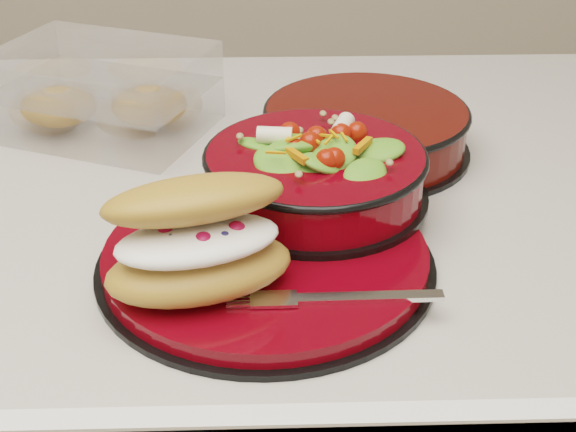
{
  "coord_description": "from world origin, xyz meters",
  "views": [
    {
      "loc": [
        0.14,
        -0.76,
        1.29
      ],
      "look_at": [
        0.16,
        -0.16,
        0.94
      ],
      "focal_mm": 50.0,
      "sensor_mm": 36.0,
      "label": 1
    }
  ],
  "objects_px": {
    "croissant": "(198,239)",
    "fork": "(340,298)",
    "pastry_box": "(103,93)",
    "salad_bowl": "(315,167)",
    "dinner_plate": "(267,258)",
    "extra_bowl": "(366,128)"
  },
  "relations": [
    {
      "from": "croissant",
      "to": "fork",
      "type": "distance_m",
      "value": 0.12
    },
    {
      "from": "croissant",
      "to": "pastry_box",
      "type": "xyz_separation_m",
      "value": [
        -0.14,
        0.35,
        -0.02
      ]
    },
    {
      "from": "salad_bowl",
      "to": "pastry_box",
      "type": "xyz_separation_m",
      "value": [
        -0.24,
        0.21,
        -0.01
      ]
    },
    {
      "from": "dinner_plate",
      "to": "pastry_box",
      "type": "height_order",
      "value": "pastry_box"
    },
    {
      "from": "croissant",
      "to": "fork",
      "type": "bearing_deg",
      "value": -27.74
    },
    {
      "from": "pastry_box",
      "to": "extra_bowl",
      "type": "xyz_separation_m",
      "value": [
        0.3,
        -0.07,
        -0.02
      ]
    },
    {
      "from": "croissant",
      "to": "pastry_box",
      "type": "distance_m",
      "value": 0.38
    },
    {
      "from": "pastry_box",
      "to": "dinner_plate",
      "type": "bearing_deg",
      "value": -35.81
    },
    {
      "from": "salad_bowl",
      "to": "fork",
      "type": "bearing_deg",
      "value": -86.38
    },
    {
      "from": "dinner_plate",
      "to": "fork",
      "type": "distance_m",
      "value": 0.1
    },
    {
      "from": "extra_bowl",
      "to": "croissant",
      "type": "bearing_deg",
      "value": -120.3
    },
    {
      "from": "croissant",
      "to": "extra_bowl",
      "type": "relative_size",
      "value": 0.71
    },
    {
      "from": "fork",
      "to": "pastry_box",
      "type": "distance_m",
      "value": 0.45
    },
    {
      "from": "fork",
      "to": "salad_bowl",
      "type": "bearing_deg",
      "value": 2.72
    },
    {
      "from": "croissant",
      "to": "fork",
      "type": "relative_size",
      "value": 1.09
    },
    {
      "from": "salad_bowl",
      "to": "pastry_box",
      "type": "distance_m",
      "value": 0.32
    },
    {
      "from": "extra_bowl",
      "to": "pastry_box",
      "type": "bearing_deg",
      "value": 166.07
    },
    {
      "from": "dinner_plate",
      "to": "pastry_box",
      "type": "xyz_separation_m",
      "value": [
        -0.19,
        0.3,
        0.03
      ]
    },
    {
      "from": "fork",
      "to": "pastry_box",
      "type": "height_order",
      "value": "pastry_box"
    },
    {
      "from": "dinner_plate",
      "to": "salad_bowl",
      "type": "relative_size",
      "value": 1.37
    },
    {
      "from": "pastry_box",
      "to": "croissant",
      "type": "bearing_deg",
      "value": -46.89
    },
    {
      "from": "dinner_plate",
      "to": "fork",
      "type": "xyz_separation_m",
      "value": [
        0.06,
        -0.08,
        0.01
      ]
    }
  ]
}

